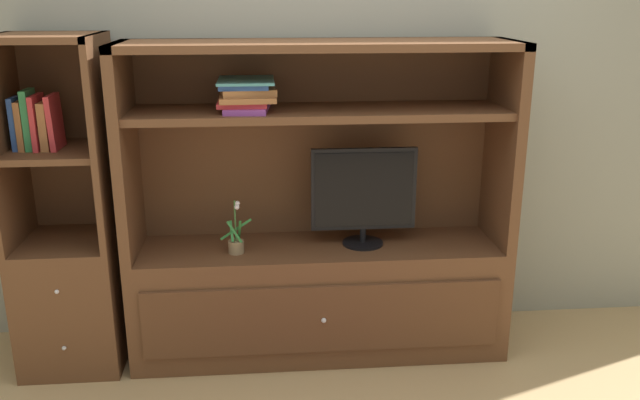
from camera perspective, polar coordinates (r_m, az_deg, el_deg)
The scene contains 8 objects.
ground_plane at distance 3.22m, azimuth 0.57°, elevation -15.87°, with size 8.00×8.00×0.00m, color tan.
painted_rear_wall at distance 3.46m, azimuth -0.59°, elevation 11.33°, with size 6.00×0.10×2.80m, color gray.
media_console at distance 3.35m, azimuth -0.09°, elevation -5.10°, with size 1.84×0.49×1.55m.
tv_monitor at distance 3.25m, azimuth 3.74°, elevation 0.52°, with size 0.51×0.20×0.49m.
potted_plant at distance 3.23m, azimuth -7.14°, elevation -3.53°, with size 0.15×0.11×0.26m.
magazine_stack at distance 3.11m, azimuth -6.31°, elevation 8.91°, with size 0.27×0.35×0.14m.
bookshelf_tall at distance 3.45m, azimuth -20.46°, elevation -4.76°, with size 0.47×0.49×1.59m.
upright_book_row at distance 3.29m, azimuth -22.97°, elevation 6.07°, with size 0.20×0.17×0.27m.
Camera 1 is at (-0.27, -2.68, 1.76)m, focal length 37.62 mm.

